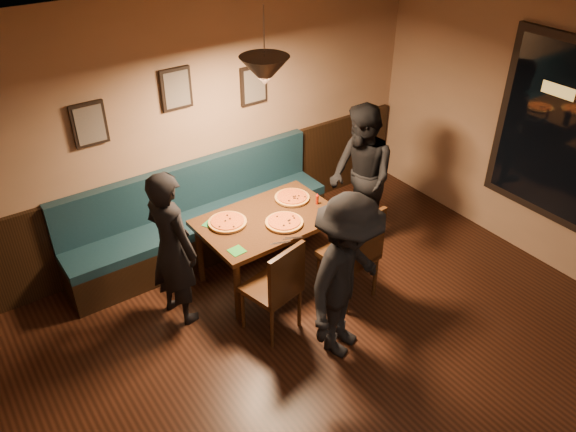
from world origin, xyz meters
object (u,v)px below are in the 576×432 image
object	(u,v)px
chair_near_left	(271,286)
chair_near_right	(348,252)
diner_front	(347,278)
tabasco_bottle	(317,199)
dining_table	(269,248)
booth_bench	(200,215)
diner_left	(172,248)
diner_right	(361,178)
soda_glass	(333,209)

from	to	relation	value
chair_near_left	chair_near_right	xyz separation A→B (m)	(0.88, -0.04, 0.04)
diner_front	tabasco_bottle	bearing A→B (deg)	40.26
dining_table	tabasco_bottle	distance (m)	0.72
chair_near_left	diner_front	bearing A→B (deg)	-68.98
booth_bench	tabasco_bottle	distance (m)	1.30
chair_near_right	diner_front	world-z (taller)	diner_front
diner_left	diner_right	bearing A→B (deg)	-105.61
chair_near_left	diner_right	xyz separation A→B (m)	(1.61, 0.63, 0.33)
diner_front	booth_bench	bearing A→B (deg)	76.97
booth_bench	tabasco_bottle	size ratio (longest dim) A/B	23.34
booth_bench	dining_table	bearing A→B (deg)	-64.07
dining_table	diner_left	distance (m)	1.12
diner_right	dining_table	bearing A→B (deg)	-76.86
booth_bench	diner_right	world-z (taller)	diner_right
dining_table	chair_near_right	xyz separation A→B (m)	(0.48, -0.69, 0.16)
chair_near_left	chair_near_right	bearing A→B (deg)	-15.63
dining_table	diner_right	world-z (taller)	diner_right
dining_table	diner_front	size ratio (longest dim) A/B	0.86
diner_left	tabasco_bottle	distance (m)	1.60
booth_bench	diner_right	size ratio (longest dim) A/B	1.82
chair_near_left	diner_right	world-z (taller)	diner_right
diner_front	tabasco_bottle	xyz separation A→B (m)	(0.58, 1.16, 0.01)
chair_near_right	tabasco_bottle	size ratio (longest dim) A/B	8.25
chair_near_left	tabasco_bottle	world-z (taller)	chair_near_left
chair_near_left	diner_left	bearing A→B (deg)	120.48
diner_left	diner_front	bearing A→B (deg)	-155.40
dining_table	booth_bench	bearing A→B (deg)	114.53
soda_glass	tabasco_bottle	size ratio (longest dim) A/B	1.29
diner_right	soda_glass	size ratio (longest dim) A/B	9.97
soda_glass	tabasco_bottle	xyz separation A→B (m)	(0.02, 0.28, -0.02)
diner_right	diner_left	bearing A→B (deg)	-76.90
dining_table	diner_left	world-z (taller)	diner_left
dining_table	diner_front	distance (m)	1.30
diner_right	diner_front	xyz separation A→B (m)	(-1.22, -1.21, -0.03)
booth_bench	chair_near_right	distance (m)	1.70
dining_table	diner_left	xyz separation A→B (m)	(-1.03, 0.02, 0.42)
soda_glass	diner_left	bearing A→B (deg)	167.06
chair_near_right	soda_glass	world-z (taller)	chair_near_right
chair_near_left	diner_front	xyz separation A→B (m)	(0.39, -0.58, 0.30)
chair_near_left	soda_glass	size ratio (longest dim) A/B	5.99
booth_bench	dining_table	world-z (taller)	booth_bench
chair_near_right	soda_glass	distance (m)	0.46
diner_right	tabasco_bottle	size ratio (longest dim) A/B	12.82
booth_bench	diner_right	bearing A→B (deg)	-26.63
chair_near_left	soda_glass	distance (m)	1.05
diner_right	chair_near_right	bearing A→B (deg)	-33.00
diner_left	soda_glass	xyz separation A→B (m)	(1.58, -0.36, 0.03)
diner_right	tabasco_bottle	distance (m)	0.64
tabasco_bottle	booth_bench	bearing A→B (deg)	138.13
booth_bench	dining_table	distance (m)	0.87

